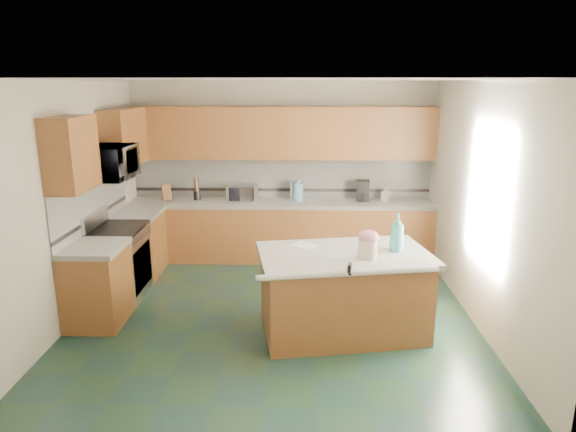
{
  "coord_description": "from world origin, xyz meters",
  "views": [
    {
      "loc": [
        0.31,
        -5.59,
        2.67
      ],
      "look_at": [
        0.15,
        0.35,
        1.12
      ],
      "focal_mm": 32.0,
      "sensor_mm": 36.0,
      "label": 1
    }
  ],
  "objects_px": {
    "island_base": "(343,295)",
    "coffee_maker": "(363,191)",
    "soap_bottle_island": "(397,232)",
    "toaster_oven": "(242,193)",
    "knife_block": "(166,192)",
    "island_top": "(344,255)",
    "treat_jar": "(368,249)"
  },
  "relations": [
    {
      "from": "soap_bottle_island",
      "to": "knife_block",
      "type": "relative_size",
      "value": 1.73
    },
    {
      "from": "island_base",
      "to": "toaster_oven",
      "type": "height_order",
      "value": "toaster_oven"
    },
    {
      "from": "knife_block",
      "to": "toaster_oven",
      "type": "relative_size",
      "value": 0.56
    },
    {
      "from": "treat_jar",
      "to": "knife_block",
      "type": "distance_m",
      "value": 3.81
    },
    {
      "from": "soap_bottle_island",
      "to": "island_top",
      "type": "bearing_deg",
      "value": -157.04
    },
    {
      "from": "knife_block",
      "to": "coffee_maker",
      "type": "bearing_deg",
      "value": -23.3
    },
    {
      "from": "treat_jar",
      "to": "knife_block",
      "type": "bearing_deg",
      "value": 125.77
    },
    {
      "from": "island_top",
      "to": "coffee_maker",
      "type": "height_order",
      "value": "coffee_maker"
    },
    {
      "from": "island_top",
      "to": "treat_jar",
      "type": "xyz_separation_m",
      "value": [
        0.22,
        -0.17,
        0.13
      ]
    },
    {
      "from": "treat_jar",
      "to": "coffee_maker",
      "type": "distance_m",
      "value": 2.67
    },
    {
      "from": "island_top",
      "to": "toaster_oven",
      "type": "distance_m",
      "value": 2.82
    },
    {
      "from": "coffee_maker",
      "to": "toaster_oven",
      "type": "bearing_deg",
      "value": -172.11
    },
    {
      "from": "toaster_oven",
      "to": "coffee_maker",
      "type": "xyz_separation_m",
      "value": [
        1.84,
        0.03,
        0.04
      ]
    },
    {
      "from": "island_top",
      "to": "treat_jar",
      "type": "height_order",
      "value": "treat_jar"
    },
    {
      "from": "island_top",
      "to": "soap_bottle_island",
      "type": "bearing_deg",
      "value": -1.21
    },
    {
      "from": "soap_bottle_island",
      "to": "toaster_oven",
      "type": "bearing_deg",
      "value": 143.49
    },
    {
      "from": "toaster_oven",
      "to": "knife_block",
      "type": "bearing_deg",
      "value": -163.43
    },
    {
      "from": "island_top",
      "to": "treat_jar",
      "type": "relative_size",
      "value": 8.97
    },
    {
      "from": "island_top",
      "to": "treat_jar",
      "type": "distance_m",
      "value": 0.31
    },
    {
      "from": "soap_bottle_island",
      "to": "knife_block",
      "type": "distance_m",
      "value": 3.9
    },
    {
      "from": "soap_bottle_island",
      "to": "toaster_oven",
      "type": "distance_m",
      "value": 3.06
    },
    {
      "from": "island_top",
      "to": "island_base",
      "type": "bearing_deg",
      "value": 170.23
    },
    {
      "from": "treat_jar",
      "to": "coffee_maker",
      "type": "xyz_separation_m",
      "value": [
        0.26,
        2.66,
        0.06
      ]
    },
    {
      "from": "island_base",
      "to": "coffee_maker",
      "type": "xyz_separation_m",
      "value": [
        0.48,
        2.49,
        0.65
      ]
    },
    {
      "from": "island_base",
      "to": "toaster_oven",
      "type": "relative_size",
      "value": 4.1
    },
    {
      "from": "island_base",
      "to": "coffee_maker",
      "type": "bearing_deg",
      "value": 69.38
    },
    {
      "from": "island_top",
      "to": "toaster_oven",
      "type": "height_order",
      "value": "toaster_oven"
    },
    {
      "from": "island_base",
      "to": "knife_block",
      "type": "xyz_separation_m",
      "value": [
        -2.53,
        2.46,
        0.61
      ]
    },
    {
      "from": "knife_block",
      "to": "toaster_oven",
      "type": "bearing_deg",
      "value": -23.88
    },
    {
      "from": "soap_bottle_island",
      "to": "knife_block",
      "type": "bearing_deg",
      "value": 156.91
    },
    {
      "from": "island_top",
      "to": "treat_jar",
      "type": "bearing_deg",
      "value": -47.6
    },
    {
      "from": "island_top",
      "to": "toaster_oven",
      "type": "xyz_separation_m",
      "value": [
        -1.37,
        2.46,
        0.15
      ]
    }
  ]
}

